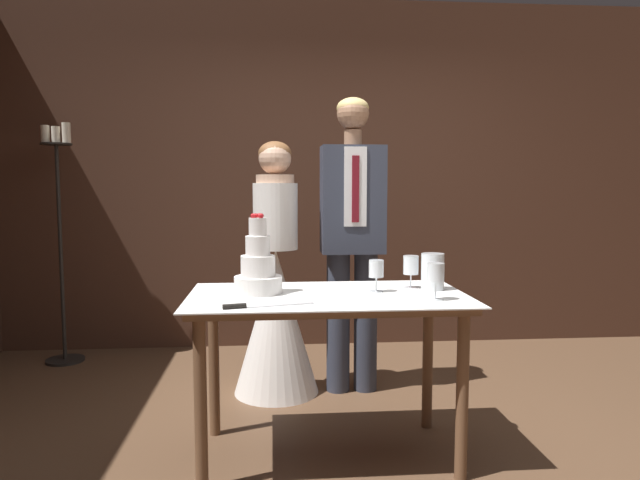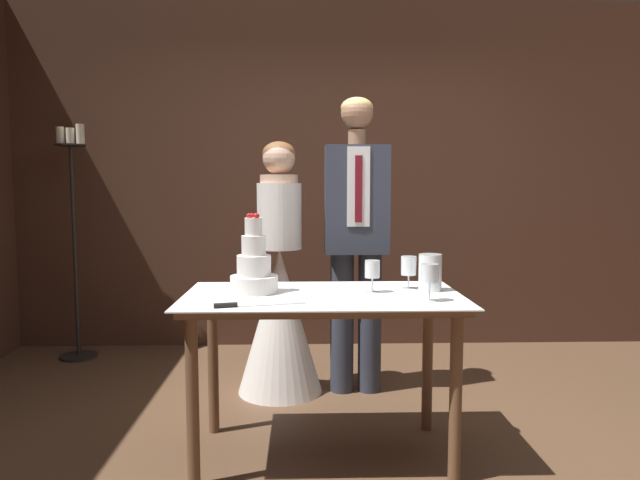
{
  "view_description": "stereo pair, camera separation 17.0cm",
  "coord_description": "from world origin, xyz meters",
  "px_view_note": "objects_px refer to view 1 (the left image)",
  "views": [
    {
      "loc": [
        -0.49,
        -2.64,
        1.31
      ],
      "look_at": [
        -0.23,
        0.49,
        1.02
      ],
      "focal_mm": 32.0,
      "sensor_mm": 36.0,
      "label": 1
    },
    {
      "loc": [
        -0.32,
        -2.65,
        1.31
      ],
      "look_at": [
        -0.23,
        0.49,
        1.02
      ],
      "focal_mm": 32.0,
      "sensor_mm": 36.0,
      "label": 2
    }
  ],
  "objects_px": {
    "cake_knife": "(251,306)",
    "candle_stand": "(60,241)",
    "wine_glass_middle": "(436,273)",
    "hurricane_candle": "(433,272)",
    "wine_glass_far": "(376,270)",
    "tiered_cake": "(258,269)",
    "bride": "(276,302)",
    "wine_glass_near": "(411,267)",
    "cake_table": "(328,315)",
    "groom": "(352,231)"
  },
  "relations": [
    {
      "from": "wine_glass_middle",
      "to": "hurricane_candle",
      "type": "height_order",
      "value": "hurricane_candle"
    },
    {
      "from": "candle_stand",
      "to": "bride",
      "type": "bearing_deg",
      "value": -26.18
    },
    {
      "from": "wine_glass_near",
      "to": "wine_glass_middle",
      "type": "relative_size",
      "value": 0.98
    },
    {
      "from": "cake_table",
      "to": "candle_stand",
      "type": "height_order",
      "value": "candle_stand"
    },
    {
      "from": "bride",
      "to": "candle_stand",
      "type": "relative_size",
      "value": 0.9
    },
    {
      "from": "bride",
      "to": "groom",
      "type": "xyz_separation_m",
      "value": [
        0.49,
        -0.0,
        0.45
      ]
    },
    {
      "from": "wine_glass_far",
      "to": "bride",
      "type": "distance_m",
      "value": 1.03
    },
    {
      "from": "cake_knife",
      "to": "candle_stand",
      "type": "xyz_separation_m",
      "value": [
        -1.48,
        1.95,
        0.11
      ]
    },
    {
      "from": "cake_table",
      "to": "bride",
      "type": "distance_m",
      "value": 0.93
    },
    {
      "from": "cake_knife",
      "to": "candle_stand",
      "type": "height_order",
      "value": "candle_stand"
    },
    {
      "from": "wine_glass_far",
      "to": "candle_stand",
      "type": "distance_m",
      "value": 2.64
    },
    {
      "from": "cake_table",
      "to": "tiered_cake",
      "type": "xyz_separation_m",
      "value": [
        -0.33,
        0.06,
        0.22
      ]
    },
    {
      "from": "wine_glass_near",
      "to": "wine_glass_far",
      "type": "xyz_separation_m",
      "value": [
        -0.2,
        -0.09,
        -0.0
      ]
    },
    {
      "from": "groom",
      "to": "candle_stand",
      "type": "distance_m",
      "value": 2.23
    },
    {
      "from": "candle_stand",
      "to": "cake_table",
      "type": "bearing_deg",
      "value": -42.35
    },
    {
      "from": "wine_glass_middle",
      "to": "wine_glass_far",
      "type": "bearing_deg",
      "value": 136.24
    },
    {
      "from": "wine_glass_far",
      "to": "hurricane_candle",
      "type": "distance_m",
      "value": 0.3
    },
    {
      "from": "groom",
      "to": "wine_glass_near",
      "type": "bearing_deg",
      "value": -75.37
    },
    {
      "from": "cake_knife",
      "to": "bride",
      "type": "xyz_separation_m",
      "value": [
        0.11,
        1.17,
        -0.22
      ]
    },
    {
      "from": "hurricane_candle",
      "to": "bride",
      "type": "height_order",
      "value": "bride"
    },
    {
      "from": "wine_glass_middle",
      "to": "groom",
      "type": "relative_size",
      "value": 0.09
    },
    {
      "from": "tiered_cake",
      "to": "groom",
      "type": "distance_m",
      "value": 1.02
    },
    {
      "from": "cake_table",
      "to": "candle_stand",
      "type": "relative_size",
      "value": 0.75
    },
    {
      "from": "wine_glass_far",
      "to": "tiered_cake",
      "type": "bearing_deg",
      "value": 178.49
    },
    {
      "from": "wine_glass_middle",
      "to": "wine_glass_far",
      "type": "xyz_separation_m",
      "value": [
        -0.23,
        0.22,
        -0.02
      ]
    },
    {
      "from": "cake_knife",
      "to": "wine_glass_near",
      "type": "distance_m",
      "value": 0.9
    },
    {
      "from": "candle_stand",
      "to": "wine_glass_near",
      "type": "bearing_deg",
      "value": -33.99
    },
    {
      "from": "cake_table",
      "to": "cake_knife",
      "type": "distance_m",
      "value": 0.46
    },
    {
      "from": "tiered_cake",
      "to": "bride",
      "type": "xyz_separation_m",
      "value": [
        0.09,
        0.83,
        -0.33
      ]
    },
    {
      "from": "bride",
      "to": "candle_stand",
      "type": "bearing_deg",
      "value": 153.82
    },
    {
      "from": "tiered_cake",
      "to": "wine_glass_far",
      "type": "distance_m",
      "value": 0.58
    },
    {
      "from": "tiered_cake",
      "to": "hurricane_candle",
      "type": "bearing_deg",
      "value": 1.47
    },
    {
      "from": "wine_glass_near",
      "to": "groom",
      "type": "bearing_deg",
      "value": 104.63
    },
    {
      "from": "bride",
      "to": "groom",
      "type": "relative_size",
      "value": 0.85
    },
    {
      "from": "groom",
      "to": "candle_stand",
      "type": "relative_size",
      "value": 1.05
    },
    {
      "from": "cake_table",
      "to": "cake_knife",
      "type": "xyz_separation_m",
      "value": [
        -0.36,
        -0.28,
        0.11
      ]
    },
    {
      "from": "cake_knife",
      "to": "wine_glass_middle",
      "type": "xyz_separation_m",
      "value": [
        0.83,
        0.1,
        0.11
      ]
    },
    {
      "from": "wine_glass_near",
      "to": "hurricane_candle",
      "type": "bearing_deg",
      "value": -30.58
    },
    {
      "from": "cake_table",
      "to": "groom",
      "type": "xyz_separation_m",
      "value": [
        0.24,
        0.89,
        0.34
      ]
    },
    {
      "from": "wine_glass_far",
      "to": "cake_knife",
      "type": "bearing_deg",
      "value": -151.94
    },
    {
      "from": "tiered_cake",
      "to": "wine_glass_middle",
      "type": "xyz_separation_m",
      "value": [
        0.81,
        -0.24,
        0.0
      ]
    },
    {
      "from": "wine_glass_near",
      "to": "wine_glass_middle",
      "type": "distance_m",
      "value": 0.32
    },
    {
      "from": "tiered_cake",
      "to": "candle_stand",
      "type": "height_order",
      "value": "candle_stand"
    },
    {
      "from": "cake_knife",
      "to": "candle_stand",
      "type": "bearing_deg",
      "value": 113.52
    },
    {
      "from": "tiered_cake",
      "to": "groom",
      "type": "xyz_separation_m",
      "value": [
        0.58,
        0.83,
        0.12
      ]
    },
    {
      "from": "wine_glass_near",
      "to": "bride",
      "type": "height_order",
      "value": "bride"
    },
    {
      "from": "wine_glass_middle",
      "to": "bride",
      "type": "bearing_deg",
      "value": 123.96
    },
    {
      "from": "bride",
      "to": "groom",
      "type": "height_order",
      "value": "groom"
    },
    {
      "from": "cake_table",
      "to": "groom",
      "type": "bearing_deg",
      "value": 74.69
    },
    {
      "from": "wine_glass_middle",
      "to": "hurricane_candle",
      "type": "relative_size",
      "value": 0.93
    }
  ]
}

